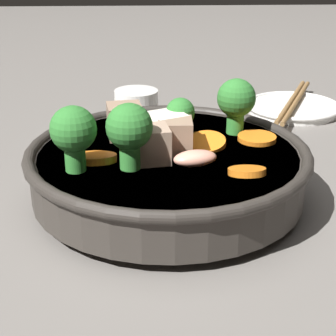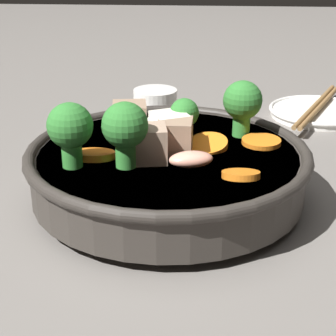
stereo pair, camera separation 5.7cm
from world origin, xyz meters
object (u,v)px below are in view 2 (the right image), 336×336
Objects in this scene: stirfry_bowl at (167,164)px; chopsticks_pair at (318,106)px; side_saucer at (317,112)px; tea_cup at (155,106)px.

chopsticks_pair is (0.20, 0.29, -0.02)m from stirfry_bowl.
tea_cup is at bearing -169.29° from side_saucer.
stirfry_bowl reaches higher than side_saucer.
tea_cup is at bearing 97.88° from stirfry_bowl.
tea_cup is 0.29× the size of chopsticks_pair.
side_saucer is 0.01m from chopsticks_pair.
tea_cup is (-0.24, -0.04, 0.02)m from side_saucer.
stirfry_bowl is at bearing -82.12° from tea_cup.
stirfry_bowl is 2.01× the size of side_saucer.
stirfry_bowl is at bearing -125.06° from chopsticks_pair.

